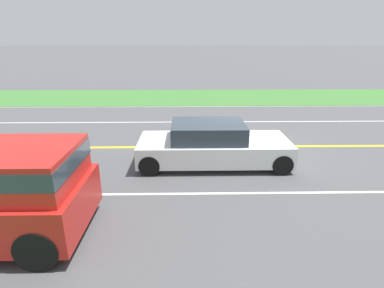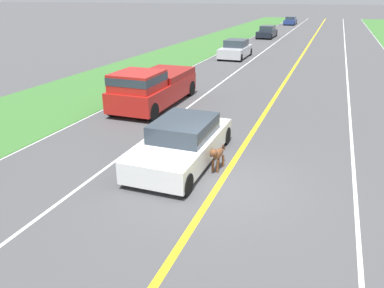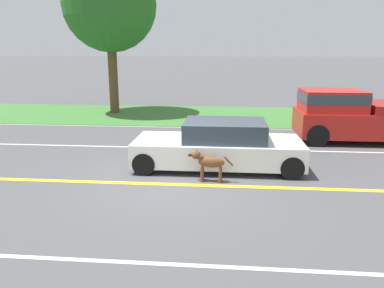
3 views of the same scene
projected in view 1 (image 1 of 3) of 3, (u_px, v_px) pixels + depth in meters
The scene contains 8 objects.
ground_plane at pixel (238, 147), 10.92m from camera, with size 400.00×400.00×0.00m, color #4C4C4F.
centre_divider_line at pixel (239, 147), 10.92m from camera, with size 0.18×160.00×0.01m, color yellow.
lane_edge_line_left at pixel (219, 106), 17.53m from camera, with size 0.14×160.00×0.01m, color white.
lane_dash_same_dir at pixel (261, 193), 7.62m from camera, with size 0.10×160.00×0.01m, color white.
lane_dash_oncoming at pixel (226, 122), 14.22m from camera, with size 0.10×160.00×0.01m, color white.
grass_verge_left at pixel (214, 97), 20.36m from camera, with size 6.00×160.00×0.03m, color #3D7533.
ego_car at pixel (212, 145), 9.27m from camera, with size 1.94×4.60×1.32m.
dog at pixel (217, 136), 10.43m from camera, with size 0.28×1.15×0.81m.
Camera 1 is at (10.25, -1.88, 3.69)m, focal length 28.00 mm.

